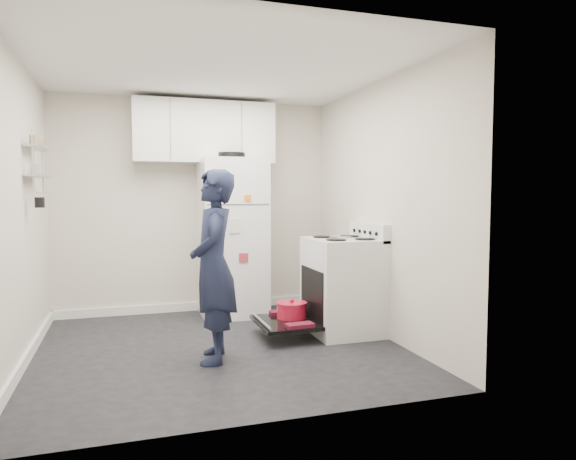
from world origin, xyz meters
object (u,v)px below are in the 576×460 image
object	(u,v)px
electric_range	(342,286)
open_oven_door	(289,316)
refrigerator	(232,237)
person	(214,266)

from	to	relation	value
electric_range	open_oven_door	distance (m)	0.61
refrigerator	person	world-z (taller)	refrigerator
open_oven_door	person	distance (m)	1.15
electric_range	refrigerator	xyz separation A→B (m)	(-0.89, 1.10, 0.43)
electric_range	open_oven_door	size ratio (longest dim) A/B	1.57
open_oven_door	refrigerator	size ratio (longest dim) A/B	0.38
refrigerator	person	distance (m)	1.65
person	open_oven_door	bearing A→B (deg)	132.82
electric_range	open_oven_door	world-z (taller)	electric_range
open_oven_door	person	world-z (taller)	person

